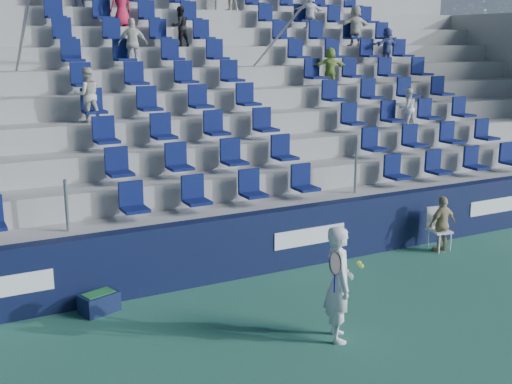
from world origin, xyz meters
The scene contains 7 objects.
ground centered at (0.00, 0.00, 0.00)m, with size 70.00×70.00×0.00m, color #2B6650.
sponsor_wall centered at (0.00, 3.15, 0.60)m, with size 24.00×0.32×1.20m.
grandstand centered at (0.00, 8.24, 2.14)m, with size 24.00×8.17×6.63m.
tennis_player centered at (0.17, 0.12, 0.88)m, with size 0.72×0.76×1.76m.
line_judge_chair centered at (4.48, 2.65, 0.53)m, with size 0.46×0.48×0.92m.
line_judge centered at (4.48, 2.50, 0.60)m, with size 0.70×0.29×1.20m, color tan.
ball_bin centered at (-2.75, 2.75, 0.18)m, with size 0.69×0.56×0.34m.
Camera 1 is at (-5.04, -7.16, 4.38)m, focal length 45.00 mm.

